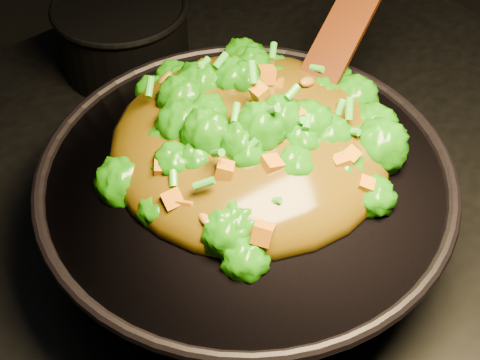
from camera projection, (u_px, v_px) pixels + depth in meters
wok at (245, 213)px, 0.84m from camera, size 0.52×0.52×0.12m
stir_fry at (251, 114)px, 0.78m from camera, size 0.36×0.36×0.11m
spatula at (332, 52)px, 0.85m from camera, size 0.29×0.16×0.13m
back_pot at (123, 35)px, 1.08m from camera, size 0.20×0.20×0.11m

